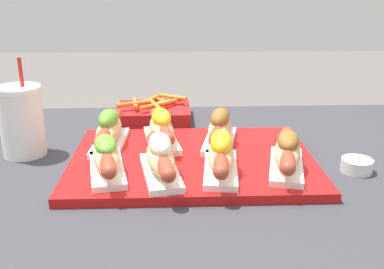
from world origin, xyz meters
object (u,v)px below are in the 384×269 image
object	(u,v)px
hot_dog_2	(221,154)
fries_basket	(154,112)
serving_tray	(192,160)
hot_dog_6	(220,128)
hot_dog_0	(106,156)
hot_dog_3	(287,152)
hot_dog_4	(109,130)
hot_dog_5	(162,128)
sauce_bowl	(357,165)
hot_dog_1	(160,157)
drink_cup	(22,121)

from	to	relation	value
hot_dog_2	fries_basket	bearing A→B (deg)	109.85
serving_tray	hot_dog_6	bearing A→B (deg)	48.53
hot_dog_0	hot_dog_2	distance (m)	0.21
hot_dog_3	hot_dog_4	world-z (taller)	hot_dog_4
fries_basket	hot_dog_5	bearing A→B (deg)	-83.33
hot_dog_2	hot_dog_5	bearing A→B (deg)	125.37
hot_dog_4	sauce_bowl	xyz separation A→B (m)	(0.50, -0.12, -0.04)
hot_dog_1	hot_dog_4	bearing A→B (deg)	125.62
hot_dog_5	hot_dog_6	world-z (taller)	same
hot_dog_1	drink_cup	world-z (taller)	drink_cup
hot_dog_0	sauce_bowl	bearing A→B (deg)	2.98
hot_dog_5	hot_dog_6	xyz separation A→B (m)	(0.13, -0.01, 0.00)
hot_dog_2	hot_dog_4	distance (m)	0.27
hot_dog_6	fries_basket	xyz separation A→B (m)	(-0.15, 0.24, -0.03)
sauce_bowl	fries_basket	world-z (taller)	fries_basket
hot_dog_3	fries_basket	world-z (taller)	hot_dog_3
hot_dog_6	sauce_bowl	size ratio (longest dim) A/B	3.37
hot_dog_2	hot_dog_3	xyz separation A→B (m)	(0.13, 0.01, -0.00)
hot_dog_0	drink_cup	size ratio (longest dim) A/B	0.99
hot_dog_1	hot_dog_2	bearing A→B (deg)	4.76
sauce_bowl	hot_dog_0	bearing A→B (deg)	-177.02
hot_dog_2	hot_dog_4	xyz separation A→B (m)	(-0.23, 0.15, -0.00)
hot_dog_3	drink_cup	world-z (taller)	drink_cup
drink_cup	hot_dog_1	bearing A→B (deg)	-28.31
sauce_bowl	fries_basket	size ratio (longest dim) A/B	0.32
hot_dog_6	serving_tray	bearing A→B (deg)	-131.47
hot_dog_4	hot_dog_3	bearing A→B (deg)	-21.96
sauce_bowl	hot_dog_6	bearing A→B (deg)	155.59
hot_dog_3	sauce_bowl	xyz separation A→B (m)	(0.15, 0.02, -0.04)
hot_dog_4	hot_dog_5	size ratio (longest dim) A/B	1.01
hot_dog_1	hot_dog_2	size ratio (longest dim) A/B	0.99
serving_tray	hot_dog_3	size ratio (longest dim) A/B	2.38
hot_dog_1	sauce_bowl	xyz separation A→B (m)	(0.38, 0.04, -0.04)
hot_dog_6	sauce_bowl	distance (m)	0.29
hot_dog_2	hot_dog_6	size ratio (longest dim) A/B	1.02
hot_dog_3	sauce_bowl	distance (m)	0.15
hot_dog_0	hot_dog_6	size ratio (longest dim) A/B	1.00
hot_dog_5	sauce_bowl	size ratio (longest dim) A/B	3.38
hot_dog_4	sauce_bowl	world-z (taller)	hot_dog_4
serving_tray	hot_dog_4	world-z (taller)	hot_dog_4
hot_dog_5	hot_dog_0	bearing A→B (deg)	-122.72
serving_tray	sauce_bowl	world-z (taller)	sauce_bowl
fries_basket	hot_dog_6	bearing A→B (deg)	-57.37
hot_dog_1	hot_dog_6	bearing A→B (deg)	52.12
hot_dog_2	hot_dog_3	distance (m)	0.13
hot_dog_3	hot_dog_5	world-z (taller)	hot_dog_5
drink_cup	fries_basket	size ratio (longest dim) A/B	1.09
hot_dog_1	drink_cup	size ratio (longest dim) A/B	0.99
hot_dog_6	hot_dog_5	bearing A→B (deg)	175.51
hot_dog_5	hot_dog_1	bearing A→B (deg)	-89.31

